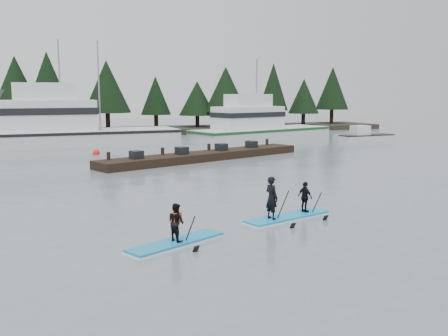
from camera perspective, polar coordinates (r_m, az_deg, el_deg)
name	(u,v)px	position (r m, az deg, el deg)	size (l,w,h in m)	color
ground	(286,221)	(18.27, 7.08, -5.98)	(160.00, 160.00, 0.00)	slate
far_shore	(106,132)	(58.26, -13.37, 4.04)	(70.00, 8.00, 0.60)	#2D281E
treeline	(106,134)	(58.28, -13.36, 3.75)	(60.00, 4.00, 8.00)	black
fishing_boat_large	(66,137)	(46.42, -17.56, 3.42)	(18.52, 5.20, 10.35)	silver
fishing_boat_medium	(259,134)	(49.57, 3.98, 3.91)	(15.73, 8.30, 8.92)	silver
skiff	(367,138)	(50.58, 15.99, 3.33)	(5.44, 1.63, 0.63)	silver
floating_dock	(205,156)	(34.76, -2.18, 1.39)	(16.26, 2.17, 0.54)	black
buoy_b	(96,154)	(39.16, -14.38, 1.53)	(0.54, 0.54, 0.54)	#FF2B0C
buoy_c	(255,142)	(47.99, 3.54, 3.00)	(0.59, 0.59, 0.59)	#FF2B0C
paddleboard_solo	(176,233)	(15.29, -5.48, -7.37)	(3.36, 2.08, 1.78)	#1482BC
paddleboard_duo	(287,206)	(18.37, 7.17, -4.29)	(3.66, 1.74, 2.15)	#158ECD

